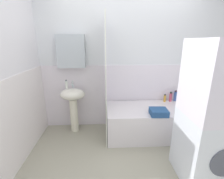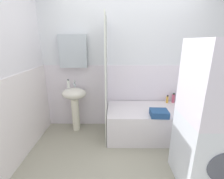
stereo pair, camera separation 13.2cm
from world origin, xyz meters
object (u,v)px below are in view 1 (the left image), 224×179
object	(u,v)px
sink	(73,101)
lotion_bottle	(171,97)
body_wash_bottle	(175,96)
shampoo_bottle	(165,98)
bathtub	(147,121)
towel_folded	(159,112)
soap_dispenser	(67,85)
washer_dryer_stack	(214,116)

from	to	relation	value
sink	lotion_bottle	bearing A→B (deg)	3.40
body_wash_bottle	shampoo_bottle	size ratio (longest dim) A/B	1.36
sink	bathtub	world-z (taller)	sink
sink	towel_folded	bearing A→B (deg)	-18.20
lotion_bottle	towel_folded	xyz separation A→B (m)	(-0.42, -0.57, -0.04)
lotion_bottle	shampoo_bottle	world-z (taller)	lotion_bottle
shampoo_bottle	bathtub	bearing A→B (deg)	-144.47
shampoo_bottle	soap_dispenser	bearing A→B (deg)	-177.50
soap_dispenser	towel_folded	xyz separation A→B (m)	(1.50, -0.48, -0.33)
bathtub	towel_folded	world-z (taller)	towel_folded
soap_dispenser	shampoo_bottle	size ratio (longest dim) A/B	1.08
sink	soap_dispenser	world-z (taller)	soap_dispenser
body_wash_bottle	towel_folded	xyz separation A→B (m)	(-0.52, -0.60, -0.05)
washer_dryer_stack	lotion_bottle	bearing A→B (deg)	87.42
soap_dispenser	body_wash_bottle	world-z (taller)	soap_dispenser
sink	washer_dryer_stack	world-z (taller)	washer_dryer_stack
soap_dispenser	washer_dryer_stack	xyz separation A→B (m)	(1.87, -1.17, -0.07)
body_wash_bottle	sink	bearing A→B (deg)	-175.93
bathtub	towel_folded	bearing A→B (deg)	-71.92
shampoo_bottle	towel_folded	size ratio (longest dim) A/B	0.57
bathtub	lotion_bottle	bearing A→B (deg)	30.05
lotion_bottle	shampoo_bottle	bearing A→B (deg)	-172.78
body_wash_bottle	washer_dryer_stack	distance (m)	1.32
sink	body_wash_bottle	world-z (taller)	sink
soap_dispenser	washer_dryer_stack	size ratio (longest dim) A/B	0.10
bathtub	lotion_bottle	size ratio (longest dim) A/B	7.78
body_wash_bottle	shampoo_bottle	xyz separation A→B (m)	(-0.22, -0.04, -0.03)
sink	body_wash_bottle	xyz separation A→B (m)	(1.93, 0.14, 0.01)
sink	shampoo_bottle	bearing A→B (deg)	3.14
lotion_bottle	soap_dispenser	bearing A→B (deg)	-177.21
lotion_bottle	towel_folded	distance (m)	0.71
shampoo_bottle	towel_folded	bearing A→B (deg)	-118.63
body_wash_bottle	towel_folded	world-z (taller)	body_wash_bottle
lotion_bottle	shampoo_bottle	size ratio (longest dim) A/B	1.22
body_wash_bottle	lotion_bottle	size ratio (longest dim) A/B	1.11
soap_dispenser	shampoo_bottle	world-z (taller)	soap_dispenser
lotion_bottle	body_wash_bottle	bearing A→B (deg)	15.65
towel_folded	washer_dryer_stack	distance (m)	0.82
bathtub	lotion_bottle	xyz separation A→B (m)	(0.51, 0.30, 0.34)
lotion_bottle	sink	bearing A→B (deg)	-176.60
sink	bathtub	bearing A→B (deg)	-8.10
body_wash_bottle	lotion_bottle	xyz separation A→B (m)	(-0.10, -0.03, -0.01)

